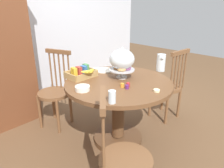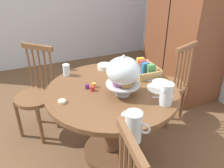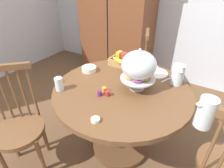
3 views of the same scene
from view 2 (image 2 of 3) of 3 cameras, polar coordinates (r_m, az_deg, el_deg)
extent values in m
plane|color=brown|center=(2.48, -2.72, -15.53)|extent=(10.00, 10.00, 0.00)
cube|color=brown|center=(3.31, 17.66, 13.83)|extent=(1.10, 0.56, 1.90)
cube|color=black|center=(3.12, 13.74, 15.30)|extent=(0.01, 0.01, 1.52)
cylinder|color=brown|center=(1.99, 0.00, -1.77)|extent=(1.14, 1.14, 0.04)
cylinder|color=brown|center=(2.17, 0.00, -9.41)|extent=(0.14, 0.14, 0.63)
cylinder|color=brown|center=(2.41, 0.00, -16.07)|extent=(0.56, 0.56, 0.06)
cylinder|color=brown|center=(2.53, -18.57, -3.22)|extent=(0.40, 0.40, 0.04)
cylinder|color=brown|center=(2.66, -22.05, -8.15)|extent=(0.04, 0.04, 0.45)
cylinder|color=brown|center=(2.49, -17.24, -9.86)|extent=(0.04, 0.04, 0.45)
cylinder|color=brown|center=(2.82, -18.33, -5.14)|extent=(0.04, 0.04, 0.45)
cylinder|color=brown|center=(2.67, -13.61, -6.52)|extent=(0.04, 0.04, 0.45)
cylinder|color=brown|center=(2.62, -19.60, 3.60)|extent=(0.02, 0.02, 0.48)
cylinder|color=brown|center=(2.57, -18.40, 3.38)|extent=(0.02, 0.02, 0.48)
cylinder|color=brown|center=(2.53, -17.17, 3.16)|extent=(0.02, 0.02, 0.48)
cylinder|color=brown|center=(2.49, -15.90, 2.92)|extent=(0.02, 0.02, 0.48)
cylinder|color=brown|center=(2.45, -14.58, 2.67)|extent=(0.02, 0.02, 0.48)
cube|color=brown|center=(2.44, -18.05, 8.68)|extent=(0.28, 0.28, 0.05)
cylinder|color=brown|center=(1.42, 2.17, -18.28)|extent=(0.02, 0.02, 0.48)
cube|color=brown|center=(1.14, 4.68, -14.26)|extent=(0.36, 0.07, 0.05)
cylinder|color=brown|center=(2.71, 13.59, -0.31)|extent=(0.40, 0.40, 0.04)
cylinder|color=brown|center=(2.99, 12.46, -2.25)|extent=(0.04, 0.04, 0.45)
cylinder|color=brown|center=(2.79, 9.07, -4.29)|extent=(0.04, 0.04, 0.45)
cylinder|color=brown|center=(2.87, 16.97, -4.31)|extent=(0.04, 0.04, 0.45)
cylinder|color=brown|center=(2.66, 13.77, -6.63)|extent=(0.04, 0.04, 0.45)
cylinder|color=brown|center=(2.64, 18.75, 4.02)|extent=(0.02, 0.02, 0.48)
cylinder|color=brown|center=(2.59, 17.97, 3.60)|extent=(0.02, 0.02, 0.48)
cylinder|color=brown|center=(2.53, 17.16, 3.16)|extent=(0.02, 0.02, 0.48)
cylinder|color=brown|center=(2.48, 16.31, 2.71)|extent=(0.02, 0.02, 0.48)
cylinder|color=brown|center=(2.42, 15.42, 2.23)|extent=(0.02, 0.02, 0.48)
cube|color=brown|center=(2.44, 18.03, 8.68)|extent=(0.16, 0.35, 0.05)
cylinder|color=silver|center=(1.90, 2.68, -2.28)|extent=(0.12, 0.12, 0.02)
cylinder|color=silver|center=(1.88, 2.70, -1.32)|extent=(0.03, 0.03, 0.09)
cylinder|color=silver|center=(1.86, 2.74, 0.05)|extent=(0.28, 0.28, 0.01)
torus|color=#B27033|center=(1.80, 3.52, -0.11)|extent=(0.10, 0.10, 0.03)
torus|color=#D19347|center=(1.87, 4.62, 0.94)|extent=(0.10, 0.10, 0.03)
torus|color=#935628|center=(1.88, 2.95, 1.28)|extent=(0.10, 0.10, 0.03)
torus|color=tan|center=(1.87, 1.08, 1.11)|extent=(0.10, 0.10, 0.03)
torus|color=#994C84|center=(1.81, 1.62, 0.12)|extent=(0.10, 0.10, 0.03)
ellipsoid|color=silver|center=(1.81, 2.82, 3.28)|extent=(0.27, 0.27, 0.22)
sphere|color=silver|center=(1.76, 2.91, 6.81)|extent=(0.02, 0.02, 0.02)
cylinder|color=silver|center=(1.40, 5.28, -10.49)|extent=(0.10, 0.10, 0.20)
cylinder|color=orange|center=(1.42, 5.22, -11.44)|extent=(0.09, 0.09, 0.14)
cone|color=silver|center=(1.37, 2.98, -7.05)|extent=(0.05, 0.05, 0.03)
torus|color=silver|center=(1.38, 8.00, -10.85)|extent=(0.06, 0.06, 0.07)
cylinder|color=silver|center=(1.79, 13.28, -2.39)|extent=(0.10, 0.10, 0.17)
cylinder|color=white|center=(1.80, 13.19, -3.10)|extent=(0.09, 0.09, 0.12)
cone|color=silver|center=(1.70, 12.64, -1.11)|extent=(0.05, 0.05, 0.03)
torus|color=silver|center=(1.84, 14.24, -1.31)|extent=(0.05, 0.07, 0.07)
cube|color=tan|center=(2.27, 7.77, 2.87)|extent=(0.30, 0.22, 0.01)
cube|color=tan|center=(2.21, 5.33, 3.09)|extent=(0.30, 0.02, 0.07)
cube|color=tan|center=(2.32, 10.19, 3.95)|extent=(0.30, 0.02, 0.07)
cube|color=tan|center=(2.38, 6.05, 4.96)|extent=(0.02, 0.22, 0.07)
cube|color=tan|center=(2.15, 9.76, 1.94)|extent=(0.02, 0.22, 0.07)
cube|color=gold|center=(2.32, 6.99, 5.13)|extent=(0.05, 0.07, 0.11)
cube|color=#B23D33|center=(2.27, 7.53, 4.54)|extent=(0.05, 0.07, 0.11)
cube|color=#336BAD|center=(2.22, 8.10, 3.89)|extent=(0.05, 0.07, 0.11)
cube|color=#47894C|center=(2.19, 9.58, 3.43)|extent=(0.05, 0.07, 0.11)
ellipsoid|color=yellow|center=(2.20, 4.35, 4.69)|extent=(0.14, 0.08, 0.05)
ellipsoid|color=yellow|center=(2.18, 4.69, 4.39)|extent=(0.13, 0.03, 0.05)
ellipsoid|color=yellow|center=(2.15, 5.05, 4.09)|extent=(0.14, 0.08, 0.05)
cylinder|color=white|center=(2.02, 11.71, -1.08)|extent=(0.22, 0.22, 0.01)
cylinder|color=white|center=(2.09, 11.95, 0.37)|extent=(0.15, 0.15, 0.01)
cylinder|color=white|center=(2.34, -1.88, 4.32)|extent=(0.14, 0.14, 0.04)
cylinder|color=silver|center=(2.23, -11.20, 3.42)|extent=(0.06, 0.06, 0.11)
cylinder|color=beige|center=(1.83, -12.27, -4.25)|extent=(0.06, 0.06, 0.02)
cylinder|color=#B7282D|center=(1.95, -4.87, -1.13)|extent=(0.04, 0.04, 0.04)
cylinder|color=orange|center=(2.00, -4.51, -0.28)|extent=(0.04, 0.04, 0.04)
cylinder|color=#5B2366|center=(1.99, -6.16, -0.60)|extent=(0.04, 0.04, 0.04)
cube|color=silver|center=(2.14, 11.02, 0.71)|extent=(0.08, 0.16, 0.01)
cube|color=silver|center=(2.16, 10.88, 1.09)|extent=(0.08, 0.16, 0.01)
cube|color=silver|center=(1.90, 12.47, -3.25)|extent=(0.08, 0.16, 0.01)
camera|label=1|loc=(3.26, -38.49, 19.88)|focal=34.43mm
camera|label=3|loc=(1.11, -46.51, 10.41)|focal=28.50mm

